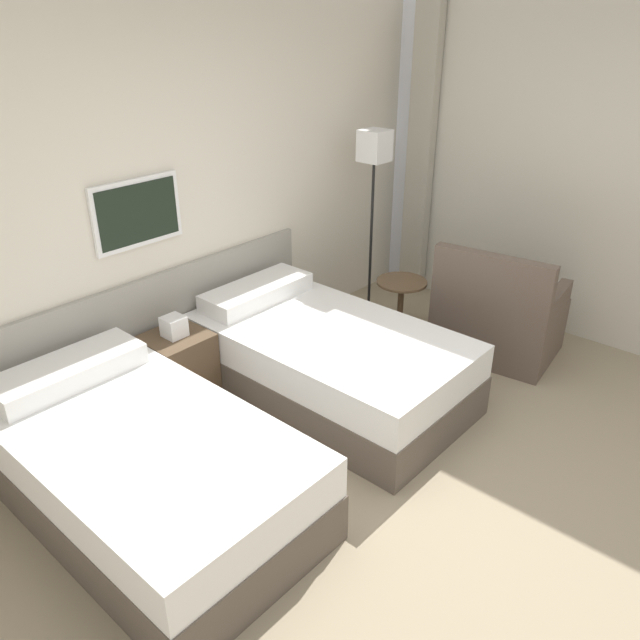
# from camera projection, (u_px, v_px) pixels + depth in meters

# --- Properties ---
(ground_plane) EXTENTS (16.00, 16.00, 0.00)m
(ground_plane) POSITION_uv_depth(u_px,v_px,m) (443.00, 510.00, 3.48)
(ground_plane) COLOR gray
(wall_headboard) EXTENTS (10.00, 0.10, 2.70)m
(wall_headboard) POSITION_uv_depth(u_px,v_px,m) (169.00, 207.00, 4.23)
(wall_headboard) COLOR beige
(wall_headboard) RESTS_ON ground_plane
(bed_near_door) EXTENTS (1.10, 1.93, 0.66)m
(bed_near_door) POSITION_uv_depth(u_px,v_px,m) (145.00, 466.00, 3.40)
(bed_near_door) COLOR brown
(bed_near_door) RESTS_ON ground_plane
(bed_near_window) EXTENTS (1.10, 1.93, 0.66)m
(bed_near_window) POSITION_uv_depth(u_px,v_px,m) (328.00, 361.00, 4.41)
(bed_near_window) COLOR brown
(bed_near_window) RESTS_ON ground_plane
(nightstand) EXTENTS (0.42, 0.40, 0.67)m
(nightstand) POSITION_uv_depth(u_px,v_px,m) (179.00, 368.00, 4.33)
(nightstand) COLOR brown
(nightstand) RESTS_ON ground_plane
(floor_lamp) EXTENTS (0.24, 0.24, 1.64)m
(floor_lamp) POSITION_uv_depth(u_px,v_px,m) (374.00, 166.00, 5.11)
(floor_lamp) COLOR black
(floor_lamp) RESTS_ON ground_plane
(side_table) EXTENTS (0.41, 0.41, 0.56)m
(side_table) POSITION_uv_depth(u_px,v_px,m) (401.00, 301.00, 5.05)
(side_table) COLOR brown
(side_table) RESTS_ON ground_plane
(armchair) EXTENTS (0.82, 0.98, 0.92)m
(armchair) POSITION_uv_depth(u_px,v_px,m) (497.00, 319.00, 4.95)
(armchair) COLOR brown
(armchair) RESTS_ON ground_plane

